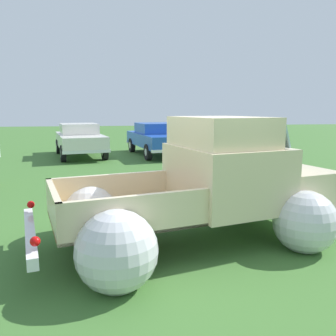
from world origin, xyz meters
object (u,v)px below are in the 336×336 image
(vintage_pickup_truck, at_px, (210,192))
(show_car_0, at_px, (80,139))
(show_car_1, at_px, (157,138))
(spectator_0, at_px, (184,148))

(vintage_pickup_truck, height_order, show_car_0, vintage_pickup_truck)
(show_car_0, bearing_deg, show_car_1, 77.74)
(spectator_0, bearing_deg, show_car_0, -123.79)
(vintage_pickup_truck, relative_size, spectator_0, 2.75)
(vintage_pickup_truck, relative_size, show_car_0, 1.04)
(vintage_pickup_truck, bearing_deg, spectator_0, 70.65)
(show_car_0, relative_size, show_car_1, 0.97)
(vintage_pickup_truck, distance_m, spectator_0, 3.92)
(show_car_1, xyz_separation_m, spectator_0, (-0.21, -6.59, 0.25))
(vintage_pickup_truck, distance_m, show_car_0, 10.90)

